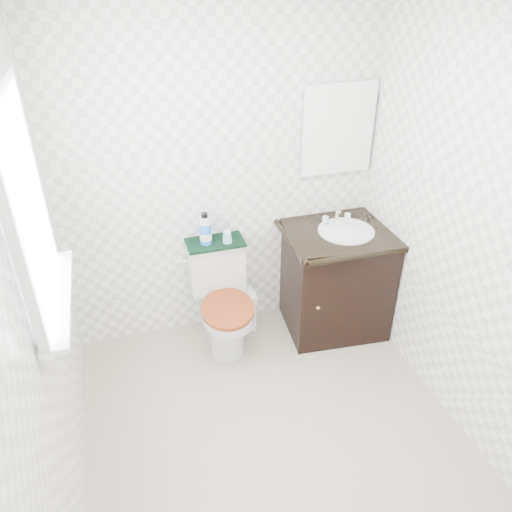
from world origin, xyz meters
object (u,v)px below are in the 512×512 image
trash_bin (241,311)px  mouthwash_bottle (205,230)px  vanity (336,277)px  cup (227,237)px  toilet (221,302)px

trash_bin → mouthwash_bottle: mouthwash_bottle is taller
vanity → trash_bin: 0.76m
trash_bin → cup: 0.66m
toilet → trash_bin: toilet is taller
trash_bin → vanity: bearing=-12.6°
mouthwash_bottle → cup: bearing=-11.1°
vanity → cup: 0.88m
toilet → mouthwash_bottle: bearing=119.0°
vanity → mouthwash_bottle: size_ratio=4.02×
vanity → trash_bin: size_ratio=3.00×
trash_bin → cup: cup is taller
mouthwash_bottle → cup: mouthwash_bottle is taller
vanity → mouthwash_bottle: 1.04m
mouthwash_bottle → cup: 0.16m
vanity → trash_bin: vanity is taller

